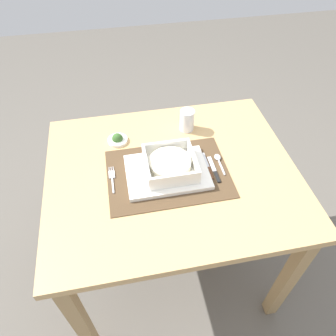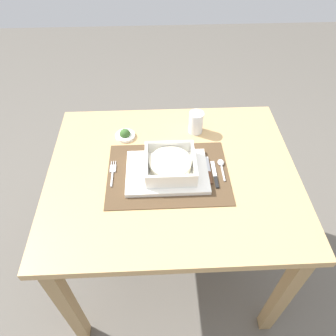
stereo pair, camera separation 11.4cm
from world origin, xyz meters
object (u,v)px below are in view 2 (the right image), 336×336
fork (113,171)px  butter_knife (215,176)px  condiment_saucer (125,135)px  porridge_bowl (170,165)px  dining_table (172,189)px  spoon (221,165)px  bread_knife (209,172)px  drinking_glass (196,123)px

fork → butter_knife: 0.37m
fork → condiment_saucer: condiment_saucer is taller
condiment_saucer → porridge_bowl: bearing=-50.0°
fork → porridge_bowl: bearing=-3.5°
condiment_saucer → dining_table: bearing=-47.7°
spoon → bread_knife: 0.06m
fork → butter_knife: (0.37, -0.04, 0.00)m
dining_table → bread_knife: bread_knife is taller
dining_table → butter_knife: size_ratio=7.04×
fork → bread_knife: bread_knife is taller
drinking_glass → porridge_bowl: bearing=-116.9°
porridge_bowl → fork: porridge_bowl is taller
dining_table → condiment_saucer: 0.29m
porridge_bowl → condiment_saucer: (-0.17, 0.21, -0.03)m
drinking_glass → condiment_saucer: size_ratio=1.16×
bread_knife → drinking_glass: bearing=99.3°
bread_knife → condiment_saucer: size_ratio=1.71×
spoon → drinking_glass: 0.22m
butter_knife → condiment_saucer: 0.41m
condiment_saucer → fork: bearing=-100.5°
butter_knife → bread_knife: (-0.02, 0.02, 0.00)m
condiment_saucer → spoon: bearing=-26.5°
fork → bread_knife: bearing=-3.4°
bread_knife → dining_table: bearing=177.7°
porridge_bowl → spoon: size_ratio=1.68×
porridge_bowl → spoon: 0.20m
butter_knife → drinking_glass: bearing=97.1°
fork → spoon: spoon is taller
spoon → butter_knife: 0.06m
drinking_glass → dining_table: bearing=-115.6°
spoon → drinking_glass: bearing=109.1°
porridge_bowl → butter_knife: (0.16, -0.03, -0.04)m
fork → butter_knife: size_ratio=0.96×
butter_knife → drinking_glass: size_ratio=1.42×
porridge_bowl → condiment_saucer: 0.27m
dining_table → fork: fork is taller
butter_knife → condiment_saucer: (-0.34, 0.24, 0.00)m
bread_knife → fork: bearing=-179.5°
spoon → condiment_saucer: 0.41m
porridge_bowl → butter_knife: bearing=-10.1°
butter_knife → drinking_glass: (-0.04, 0.26, 0.04)m
butter_knife → drinking_glass: 0.27m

